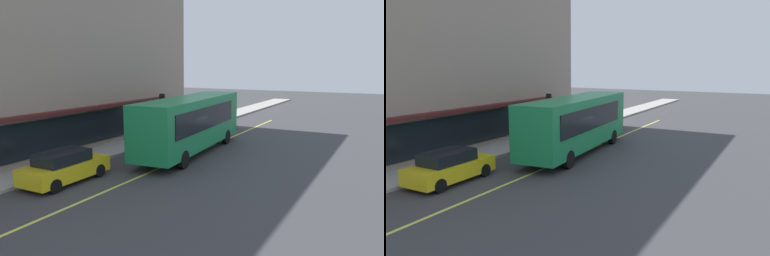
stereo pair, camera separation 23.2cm
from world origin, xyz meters
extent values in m
plane|color=#38383A|center=(0.00, 0.00, 0.00)|extent=(120.00, 120.00, 0.00)
cube|color=#9E9B93|center=(0.00, 4.98, 0.07)|extent=(80.00, 2.54, 0.15)
cube|color=#D8D14C|center=(0.00, 0.00, 0.00)|extent=(36.00, 0.16, 0.01)
cube|color=gray|center=(-2.22, 11.34, 6.07)|extent=(27.02, 10.18, 12.14)
cube|color=#4C1919|center=(-2.22, 6.00, 2.80)|extent=(18.91, 0.70, 0.20)
cube|color=black|center=(-2.22, 6.22, 1.50)|extent=(16.21, 0.08, 2.00)
cube|color=#197F47|center=(1.64, 0.25, 2.00)|extent=(11.16, 3.36, 3.00)
cube|color=black|center=(7.08, 0.68, 2.36)|extent=(0.29, 2.10, 1.80)
cube|color=black|center=(1.24, 1.49, 2.36)|extent=(8.78, 0.76, 1.32)
cube|color=black|center=(1.44, -1.04, 2.36)|extent=(8.78, 0.76, 1.32)
cube|color=#0CF259|center=(7.15, 0.68, 3.25)|extent=(0.23, 1.90, 0.36)
cube|color=#2D2D33|center=(7.18, 0.68, 0.75)|extent=(0.35, 2.41, 0.40)
cylinder|color=black|center=(5.06, 1.65, 0.50)|extent=(1.02, 0.38, 1.00)
cylinder|color=black|center=(5.24, -0.60, 0.50)|extent=(1.02, 0.38, 1.00)
cylinder|color=black|center=(-1.96, 1.09, 0.50)|extent=(1.02, 0.38, 1.00)
cylinder|color=black|center=(-1.78, -1.16, 0.50)|extent=(1.02, 0.38, 1.00)
cylinder|color=#2D2D33|center=(5.01, 4.34, 1.75)|extent=(0.12, 0.12, 3.20)
cube|color=black|center=(5.01, 4.54, 2.90)|extent=(0.30, 0.30, 0.90)
sphere|color=red|center=(5.01, 4.71, 3.17)|extent=(0.18, 0.18, 0.18)
sphere|color=orange|center=(5.01, 4.71, 2.90)|extent=(0.18, 0.18, 0.18)
sphere|color=green|center=(5.01, 4.71, 2.63)|extent=(0.18, 0.18, 0.18)
cube|color=yellow|center=(-6.48, 2.58, 0.60)|extent=(4.31, 1.83, 0.75)
cube|color=black|center=(-6.63, 2.58, 1.25)|extent=(2.42, 1.53, 0.55)
cylinder|color=black|center=(-5.07, 3.41, 0.32)|extent=(0.64, 0.22, 0.64)
cylinder|color=black|center=(-5.06, 1.77, 0.32)|extent=(0.64, 0.22, 0.64)
cylinder|color=black|center=(-7.91, 3.39, 0.32)|extent=(0.64, 0.22, 0.64)
cylinder|color=black|center=(-7.90, 1.75, 0.32)|extent=(0.64, 0.22, 0.64)
cube|color=#14666B|center=(10.00, 2.36, 0.60)|extent=(4.34, 1.89, 0.75)
cube|color=black|center=(9.85, 2.36, 1.25)|extent=(2.44, 1.56, 0.55)
cylinder|color=black|center=(11.40, 3.21, 0.32)|extent=(0.64, 0.23, 0.64)
cylinder|color=black|center=(11.44, 1.57, 0.32)|extent=(0.64, 0.23, 0.64)
cylinder|color=black|center=(8.56, 3.15, 0.32)|extent=(0.64, 0.23, 0.64)
cylinder|color=black|center=(8.60, 1.51, 0.32)|extent=(0.64, 0.23, 0.64)
cylinder|color=black|center=(6.36, 5.44, 0.52)|extent=(0.18, 0.18, 0.75)
cylinder|color=#B28C33|center=(6.36, 5.44, 1.19)|extent=(0.34, 0.34, 0.59)
sphere|color=tan|center=(6.36, 5.44, 1.59)|extent=(0.21, 0.21, 0.21)
cylinder|color=black|center=(4.37, 5.73, 0.60)|extent=(0.18, 0.18, 0.90)
cylinder|color=#594C47|center=(4.37, 5.73, 1.41)|extent=(0.34, 0.34, 0.71)
sphere|color=tan|center=(4.37, 5.73, 1.89)|extent=(0.25, 0.25, 0.25)
cylinder|color=black|center=(10.52, 4.79, 0.59)|extent=(0.18, 0.18, 0.87)
cylinder|color=maroon|center=(10.52, 4.79, 1.37)|extent=(0.34, 0.34, 0.69)
sphere|color=tan|center=(10.52, 4.79, 1.84)|extent=(0.24, 0.24, 0.24)
camera|label=1|loc=(-19.08, -11.10, 5.56)|focal=35.93mm
camera|label=2|loc=(-18.97, -11.31, 5.56)|focal=35.93mm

